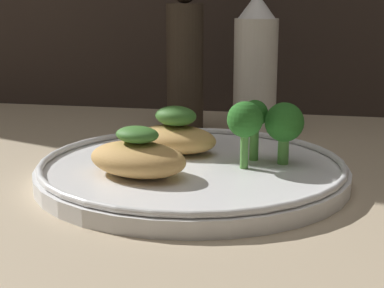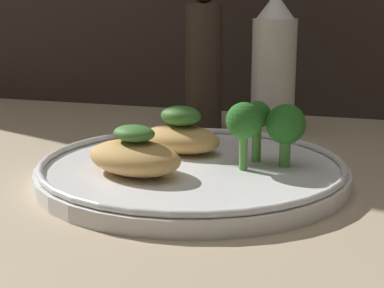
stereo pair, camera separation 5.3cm
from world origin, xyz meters
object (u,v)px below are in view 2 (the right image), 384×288
at_px(plate, 192,170).
at_px(broccoli_bunch, 267,123).
at_px(sauce_bottle, 274,67).
at_px(pepper_grinder, 204,62).

relative_size(plate, broccoli_bunch, 4.21).
height_order(plate, sauce_bottle, sauce_bottle).
bearing_deg(broccoli_bunch, plate, -164.81).
distance_m(broccoli_bunch, sauce_bottle, 0.21).
relative_size(sauce_bottle, pepper_grinder, 0.91).
bearing_deg(pepper_grinder, broccoli_bunch, -59.81).
distance_m(broccoli_bunch, pepper_grinder, 0.24).
relative_size(broccoli_bunch, pepper_grinder, 0.36).
distance_m(plate, broccoli_bunch, 0.08).
bearing_deg(plate, pepper_grinder, 103.90).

